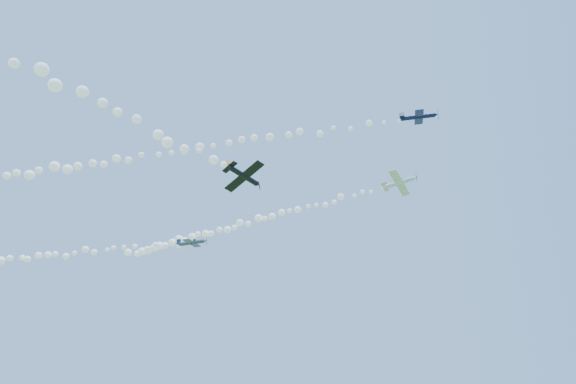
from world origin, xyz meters
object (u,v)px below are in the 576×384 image
(plane_white, at_px, (399,183))
(plane_black, at_px, (244,176))
(plane_navy, at_px, (419,117))
(plane_grey, at_px, (192,243))

(plane_white, xyz_separation_m, plane_black, (-19.04, -33.15, -13.77))
(plane_white, height_order, plane_navy, plane_navy)
(plane_navy, bearing_deg, plane_grey, 153.26)
(plane_grey, height_order, plane_black, plane_grey)
(plane_white, bearing_deg, plane_navy, -61.97)
(plane_white, height_order, plane_grey, plane_white)
(plane_navy, bearing_deg, plane_white, 100.99)
(plane_navy, relative_size, plane_black, 1.02)
(plane_navy, distance_m, plane_black, 30.77)
(plane_black, bearing_deg, plane_grey, 61.58)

